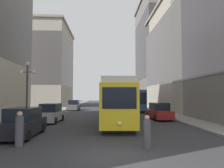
# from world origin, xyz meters

# --- Properties ---
(ground_plane) EXTENTS (200.00, 200.00, 0.00)m
(ground_plane) POSITION_xyz_m (0.00, 0.00, 0.00)
(ground_plane) COLOR #303033
(sidewalk_left) EXTENTS (2.57, 120.00, 0.15)m
(sidewalk_left) POSITION_xyz_m (-8.21, 40.00, 0.07)
(sidewalk_left) COLOR gray
(sidewalk_left) RESTS_ON ground
(sidewalk_right) EXTENTS (2.57, 120.00, 0.15)m
(sidewalk_right) POSITION_xyz_m (8.21, 40.00, 0.07)
(sidewalk_right) COLOR gray
(sidewalk_right) RESTS_ON ground
(streetcar) EXTENTS (3.19, 14.83, 3.89)m
(streetcar) POSITION_xyz_m (0.84, 11.45, 2.10)
(streetcar) COLOR black
(streetcar) RESTS_ON ground
(transit_bus) EXTENTS (2.94, 13.01, 3.45)m
(transit_bus) POSITION_xyz_m (4.46, 27.21, 1.95)
(transit_bus) COLOR black
(transit_bus) RESTS_ON ground
(parked_car_left_near) EXTENTS (1.91, 4.81, 1.82)m
(parked_car_left_near) POSITION_xyz_m (-5.62, 28.02, 0.84)
(parked_car_left_near) COLOR black
(parked_car_left_near) RESTS_ON ground
(parked_car_left_mid) EXTENTS (2.06, 4.33, 1.82)m
(parked_car_left_mid) POSITION_xyz_m (-5.62, 11.50, 0.84)
(parked_car_left_mid) COLOR black
(parked_car_left_mid) RESTS_ON ground
(parked_car_right_far) EXTENTS (2.04, 4.61, 1.82)m
(parked_car_right_far) POSITION_xyz_m (5.62, 13.36, 0.84)
(parked_car_right_far) COLOR black
(parked_car_right_far) RESTS_ON ground
(parked_car_left_far) EXTENTS (1.89, 4.69, 1.82)m
(parked_car_left_far) POSITION_xyz_m (-5.62, 4.48, 0.84)
(parked_car_left_far) COLOR black
(parked_car_left_far) RESTS_ON ground
(pedestrian_crossing_near) EXTENTS (0.36, 0.36, 1.62)m
(pedestrian_crossing_near) POSITION_xyz_m (1.70, 1.23, 0.75)
(pedestrian_crossing_near) COLOR #4C4C56
(pedestrian_crossing_near) RESTS_ON ground
(pedestrian_crossing_far) EXTENTS (0.40, 0.40, 1.79)m
(pedestrian_crossing_far) POSITION_xyz_m (-4.77, 1.76, 0.83)
(pedestrian_crossing_far) COLOR #4C4C56
(pedestrian_crossing_far) RESTS_ON ground
(lamp_post_left_near) EXTENTS (1.41, 0.36, 5.59)m
(lamp_post_left_near) POSITION_xyz_m (-7.52, 10.36, 3.82)
(lamp_post_left_near) COLOR #333338
(lamp_post_left_near) RESTS_ON sidewalk_left
(building_left_corner) EXTENTS (15.90, 18.44, 20.27)m
(building_left_corner) POSITION_xyz_m (-17.14, 44.87, 10.42)
(building_left_corner) COLOR #B2A893
(building_left_corner) RESTS_ON ground
(building_right_corner) EXTENTS (16.39, 19.28, 27.43)m
(building_right_corner) POSITION_xyz_m (17.39, 43.86, 14.14)
(building_right_corner) COLOR slate
(building_right_corner) RESTS_ON ground
(building_right_far) EXTENTS (15.73, 21.83, 19.20)m
(building_right_far) POSITION_xyz_m (17.06, 27.04, 9.86)
(building_right_far) COLOR #B2A893
(building_right_far) RESTS_ON ground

